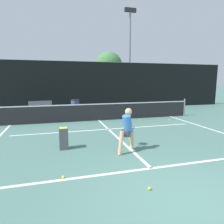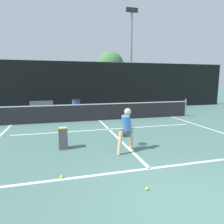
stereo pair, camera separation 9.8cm
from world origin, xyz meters
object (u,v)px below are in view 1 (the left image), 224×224
(courtside_bench, at_px, (41,107))
(parked_car, at_px, (64,99))
(trash_bin, at_px, (75,106))
(player_practicing, at_px, (127,128))
(ball_hopper, at_px, (64,138))

(courtside_bench, distance_m, parked_car, 4.51)
(trash_bin, height_order, parked_car, parked_car)
(player_practicing, xyz_separation_m, trash_bin, (-0.85, 7.98, -0.29))
(trash_bin, distance_m, parked_car, 4.45)
(player_practicing, xyz_separation_m, courtside_bench, (-3.10, 8.19, -0.29))
(player_practicing, distance_m, trash_bin, 8.03)
(player_practicing, relative_size, courtside_bench, 0.91)
(player_practicing, height_order, trash_bin, player_practicing)
(trash_bin, bearing_deg, player_practicing, -83.89)
(ball_hopper, relative_size, parked_car, 0.15)
(courtside_bench, bearing_deg, trash_bin, -11.40)
(ball_hopper, bearing_deg, courtside_bench, 99.08)
(courtside_bench, bearing_deg, parked_car, 62.36)
(trash_bin, bearing_deg, courtside_bench, 174.69)
(player_practicing, relative_size, ball_hopper, 1.94)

